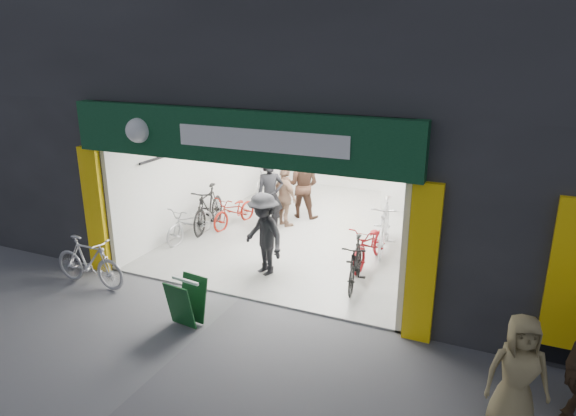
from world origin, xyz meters
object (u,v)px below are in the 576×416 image
Objects in this scene: bike_left_front at (191,223)px; bike_right_front at (356,263)px; parked_bike at (89,262)px; sandwich_board at (187,301)px; pedestrian_near at (518,374)px.

bike_left_front is 1.05× the size of bike_right_front.
sandwich_board is (2.56, -0.47, -0.06)m from parked_bike.
parked_bike is (-0.42, -2.83, 0.06)m from bike_left_front.
sandwich_board is (-2.15, -2.54, -0.04)m from bike_right_front.
bike_right_front is at bearing 56.79° from sandwich_board.
parked_bike is 1.08× the size of pedestrian_near.
parked_bike is at bearing 157.19° from pedestrian_near.
parked_bike is (-4.72, -2.07, 0.02)m from bike_right_front.
parked_bike reaches higher than bike_right_front.
bike_left_front is 8.10m from pedestrian_near.
pedestrian_near is 5.06m from sandwich_board.
bike_right_front is at bearing -65.09° from parked_bike.
bike_left_front is 1.08× the size of pedestrian_near.
sandwich_board is at bearing 159.00° from pedestrian_near.
pedestrian_near is (7.60, -0.90, 0.27)m from parked_bike.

